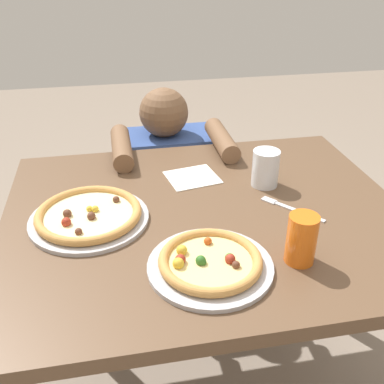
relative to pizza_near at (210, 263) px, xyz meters
name	(u,v)px	position (x,y,z in m)	size (l,w,h in m)	color
ground_plane	(203,382)	(0.05, 0.25, -0.77)	(8.00, 8.00, 0.00)	gray
dining_table	(206,243)	(0.05, 0.25, -0.13)	(1.15, 0.94, 0.75)	brown
pizza_near	(210,263)	(0.00, 0.00, 0.00)	(0.30, 0.30, 0.04)	#B7B7BC
pizza_far	(89,216)	(-0.28, 0.26, 0.00)	(0.33, 0.33, 0.04)	#B7B7BC
drink_cup_colored	(302,239)	(0.22, -0.01, 0.05)	(0.07, 0.07, 0.13)	orange
water_cup_clear	(265,168)	(0.26, 0.37, 0.04)	(0.08, 0.08, 0.12)	silver
paper_napkin	(193,177)	(0.05, 0.46, -0.02)	(0.16, 0.14, 0.00)	white
fork	(289,208)	(0.29, 0.22, -0.01)	(0.14, 0.17, 0.00)	silver
diner_seated	(167,201)	(0.01, 0.90, -0.36)	(0.44, 0.53, 0.92)	#333847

